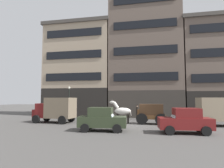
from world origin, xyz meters
TOP-DOWN VIEW (x-y plane):
  - ground_plane at (0.00, 0.00)m, footprint 120.00×120.00m
  - building_far_left at (-8.87, 9.41)m, footprint 10.37×5.88m
  - building_center_left at (1.19, 9.41)m, footprint 10.45×5.88m
  - building_center_right at (10.06, 9.41)m, footprint 7.99×5.88m
  - cargo_wagon at (1.88, 1.09)m, footprint 2.99×1.68m
  - draft_horse at (-1.07, 1.09)m, footprint 2.35×0.71m
  - delivery_truck_near at (8.22, 0.84)m, footprint 4.45×2.38m
  - delivery_truck_far at (-8.00, 0.21)m, footprint 4.45×2.36m
  - sedan_dark at (4.28, -3.65)m, footprint 3.81×2.09m
  - sedan_light at (-1.90, -3.81)m, footprint 3.82×2.11m
  - pedestrian_officer at (0.25, 5.22)m, footprint 0.47×0.47m
  - streetlamp_curbside at (-8.71, 5.15)m, footprint 0.32×0.32m
  - fire_hydrant_curbside at (-4.15, 5.45)m, footprint 0.24×0.24m

SIDE VIEW (x-z plane):
  - ground_plane at x=0.00m, z-range 0.00..0.00m
  - fire_hydrant_curbside at x=-4.15m, z-range 0.01..0.84m
  - sedan_dark at x=4.28m, z-range 0.00..1.83m
  - sedan_light at x=-1.90m, z-range 0.00..1.83m
  - pedestrian_officer at x=0.25m, z-range 0.08..1.88m
  - cargo_wagon at x=1.88m, z-range 0.16..2.14m
  - draft_horse at x=-1.07m, z-range 0.12..2.42m
  - delivery_truck_near at x=8.22m, z-range 0.11..2.73m
  - delivery_truck_far at x=-8.00m, z-range 0.11..2.73m
  - streetlamp_curbside at x=-8.71m, z-range 0.61..4.73m
  - building_center_right at x=10.06m, z-range 0.05..13.47m
  - building_far_left at x=-8.87m, z-range 0.04..14.10m
  - building_center_left at x=1.19m, z-range 0.04..18.33m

